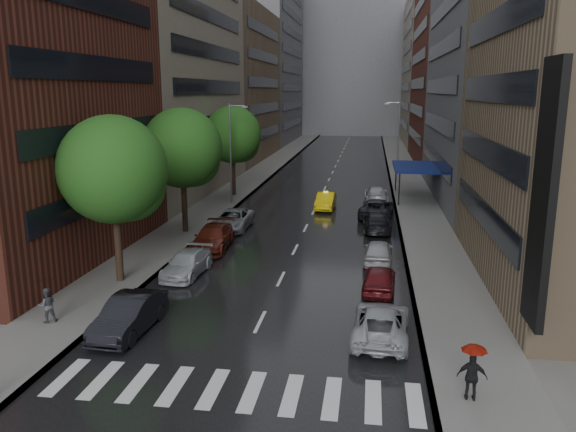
% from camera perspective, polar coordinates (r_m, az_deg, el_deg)
% --- Properties ---
extents(ground, '(220.00, 220.00, 0.00)m').
position_cam_1_polar(ground, '(22.51, -4.90, -14.66)').
color(ground, gray).
rests_on(ground, ground).
extents(road, '(14.00, 140.00, 0.01)m').
position_cam_1_polar(road, '(70.35, 4.44, 4.21)').
color(road, black).
rests_on(road, ground).
extents(sidewalk_left, '(4.00, 140.00, 0.15)m').
position_cam_1_polar(sidewalk_left, '(71.51, -2.80, 4.43)').
color(sidewalk_left, gray).
rests_on(sidewalk_left, ground).
extents(sidewalk_right, '(4.00, 140.00, 0.15)m').
position_cam_1_polar(sidewalk_right, '(70.31, 11.79, 4.03)').
color(sidewalk_right, gray).
rests_on(sidewalk_right, ground).
extents(crosswalk, '(13.15, 2.80, 0.01)m').
position_cam_1_polar(crosswalk, '(20.75, -5.65, -17.17)').
color(crosswalk, silver).
rests_on(crosswalk, ground).
extents(buildings_left, '(8.00, 108.00, 38.00)m').
position_cam_1_polar(buildings_left, '(80.87, -6.03, 16.63)').
color(buildings_left, maroon).
rests_on(buildings_left, ground).
extents(buildings_right, '(8.05, 109.10, 36.00)m').
position_cam_1_polar(buildings_right, '(76.96, 16.66, 15.68)').
color(buildings_right, '#937A5B').
rests_on(buildings_right, ground).
extents(building_far, '(40.00, 14.00, 32.00)m').
position_cam_1_polar(building_far, '(137.63, 6.62, 14.96)').
color(building_far, slate).
rests_on(building_far, ground).
extents(tree_near, '(5.72, 5.72, 9.11)m').
position_cam_1_polar(tree_near, '(30.88, -17.35, 4.51)').
color(tree_near, '#382619').
rests_on(tree_near, ground).
extents(tree_mid, '(5.73, 5.73, 9.14)m').
position_cam_1_polar(tree_mid, '(41.04, -10.71, 6.78)').
color(tree_mid, '#382619').
rests_on(tree_mid, ground).
extents(tree_far, '(5.56, 5.56, 8.86)m').
position_cam_1_polar(tree_far, '(55.37, -5.65, 8.21)').
color(tree_far, '#382619').
rests_on(tree_far, ground).
extents(taxi, '(1.67, 4.46, 1.45)m').
position_cam_1_polar(taxi, '(49.78, 3.85, 1.54)').
color(taxi, '#DCBE0B').
rests_on(taxi, ground).
extents(parked_cars_left, '(2.51, 23.88, 1.59)m').
position_cam_1_polar(parked_cars_left, '(35.53, -8.54, -3.09)').
color(parked_cars_left, black).
rests_on(parked_cars_left, ground).
extents(parked_cars_right, '(3.13, 35.56, 1.56)m').
position_cam_1_polar(parked_cars_right, '(39.69, 9.08, -1.47)').
color(parked_cars_right, '#A9ACB3').
rests_on(parked_cars_right, ground).
extents(ped_black_umbrella, '(0.98, 0.98, 2.09)m').
position_cam_1_polar(ped_black_umbrella, '(27.35, -23.36, -7.45)').
color(ped_black_umbrella, '#46464B').
rests_on(ped_black_umbrella, sidewalk_left).
extents(ped_red_umbrella, '(1.03, 0.82, 2.01)m').
position_cam_1_polar(ped_red_umbrella, '(20.24, 18.27, -14.38)').
color(ped_red_umbrella, black).
rests_on(ped_red_umbrella, sidewalk_right).
extents(street_lamp_left, '(1.74, 0.22, 9.00)m').
position_cam_1_polar(street_lamp_left, '(51.26, -5.78, 6.53)').
color(street_lamp_left, gray).
rests_on(street_lamp_left, sidewalk_left).
extents(street_lamp_right, '(1.74, 0.22, 9.00)m').
position_cam_1_polar(street_lamp_right, '(64.73, 11.09, 7.63)').
color(street_lamp_right, gray).
rests_on(street_lamp_right, sidewalk_right).
extents(awning, '(4.00, 8.00, 3.12)m').
position_cam_1_polar(awning, '(55.07, 12.77, 4.87)').
color(awning, navy).
rests_on(awning, sidewalk_right).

